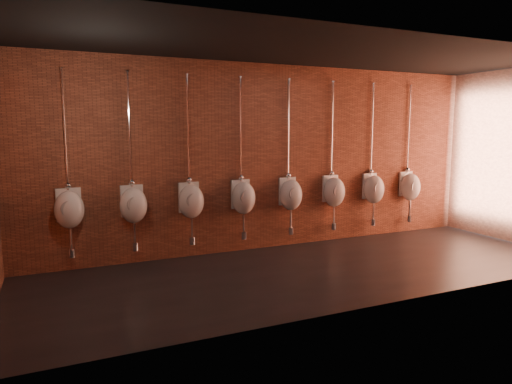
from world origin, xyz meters
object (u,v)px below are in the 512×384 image
(urinal_4, at_px, (291,194))
(urinal_6, at_px, (374,189))
(urinal_7, at_px, (410,186))
(urinal_2, at_px, (191,201))
(urinal_0, at_px, (69,209))
(urinal_3, at_px, (243,197))
(urinal_1, at_px, (133,204))
(urinal_5, at_px, (334,191))

(urinal_4, distance_m, urinal_6, 1.82)
(urinal_7, bearing_deg, urinal_2, 180.00)
(urinal_0, relative_size, urinal_7, 1.00)
(urinal_3, height_order, urinal_6, same)
(urinal_3, xyz_separation_m, urinal_4, (0.91, 0.00, 0.00))
(urinal_3, distance_m, urinal_7, 3.63)
(urinal_7, bearing_deg, urinal_3, 180.00)
(urinal_0, distance_m, urinal_6, 5.45)
(urinal_1, height_order, urinal_5, same)
(urinal_4, bearing_deg, urinal_1, 180.00)
(urinal_4, bearing_deg, urinal_6, 0.00)
(urinal_3, distance_m, urinal_5, 1.82)
(urinal_1, distance_m, urinal_6, 4.54)
(urinal_2, xyz_separation_m, urinal_4, (1.82, 0.00, 0.00))
(urinal_2, bearing_deg, urinal_7, 0.00)
(urinal_6, xyz_separation_m, urinal_7, (0.91, 0.00, 0.00))
(urinal_1, relative_size, urinal_6, 1.00)
(urinal_1, relative_size, urinal_7, 1.00)
(urinal_3, bearing_deg, urinal_0, 180.00)
(urinal_1, height_order, urinal_2, same)
(urinal_0, relative_size, urinal_5, 1.00)
(urinal_0, bearing_deg, urinal_6, 0.00)
(urinal_3, distance_m, urinal_4, 0.91)
(urinal_1, xyz_separation_m, urinal_5, (3.63, 0.00, 0.00))
(urinal_2, xyz_separation_m, urinal_6, (3.63, 0.00, 0.00))
(urinal_0, height_order, urinal_7, same)
(urinal_0, distance_m, urinal_7, 6.36)
(urinal_5, relative_size, urinal_7, 1.00)
(urinal_7, bearing_deg, urinal_0, 180.00)
(urinal_1, distance_m, urinal_7, 5.45)
(urinal_2, relative_size, urinal_5, 1.00)
(urinal_3, distance_m, urinal_6, 2.72)
(urinal_7, bearing_deg, urinal_4, 180.00)
(urinal_1, xyz_separation_m, urinal_6, (4.54, 0.00, 0.00))
(urinal_2, distance_m, urinal_3, 0.91)
(urinal_0, distance_m, urinal_2, 1.82)
(urinal_3, xyz_separation_m, urinal_5, (1.82, 0.00, 0.00))
(urinal_5, bearing_deg, urinal_3, 180.00)
(urinal_1, relative_size, urinal_3, 1.00)
(urinal_0, xyz_separation_m, urinal_3, (2.72, 0.00, 0.00))
(urinal_5, distance_m, urinal_6, 0.91)
(urinal_6, height_order, urinal_7, same)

